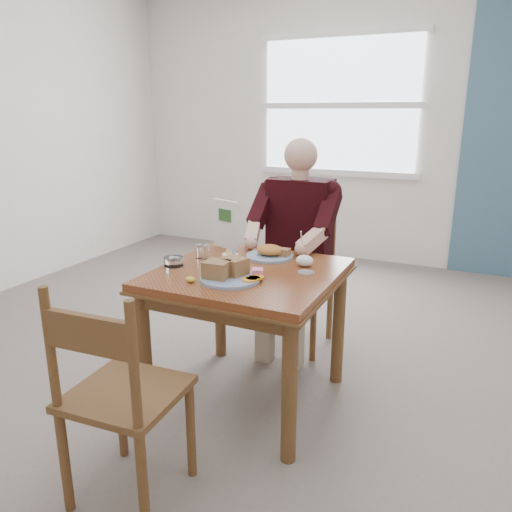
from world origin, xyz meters
The scene contains 16 objects.
floor centered at (0.00, 0.00, 0.00)m, with size 6.00×6.00×0.00m, color #6B5E57.
wall_back centered at (0.00, 3.00, 1.40)m, with size 5.50×5.50×0.00m, color white.
lemon_wedge centered at (-0.17, -0.29, 0.76)m, with size 0.05×0.04×0.03m, color yellow.
napkin centered at (0.24, 0.19, 0.78)m, with size 0.09×0.08×0.06m, color white.
metal_dish centered at (0.30, 0.07, 0.76)m, with size 0.09×0.09×0.01m, color silver.
window centered at (-0.40, 2.97, 1.60)m, with size 1.72×0.04×1.42m.
table centered at (0.00, 0.00, 0.64)m, with size 0.92×0.92×0.75m.
chair_far centered at (0.00, 0.80, 0.48)m, with size 0.42×0.42×0.95m.
chair_near centered at (-0.12, -0.89, 0.48)m, with size 0.44×0.44×0.95m.
diner centered at (0.00, 0.71, 0.81)m, with size 0.53×0.56×1.39m.
near_plate centered at (-0.02, -0.17, 0.79)m, with size 0.32×0.31×0.10m.
far_plate centered at (0.01, 0.27, 0.78)m, with size 0.27×0.27×0.07m.
caddy centered at (-0.15, 0.09, 0.77)m, with size 0.09×0.09×0.07m.
shakers centered at (-0.32, 0.08, 0.79)m, with size 0.09×0.05×0.08m.
creamer centered at (-0.39, -0.10, 0.78)m, with size 0.13×0.13×0.05m.
menu centered at (-0.31, 0.34, 0.90)m, with size 0.19×0.08×0.29m.
Camera 1 is at (1.08, -2.21, 1.54)m, focal length 35.00 mm.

